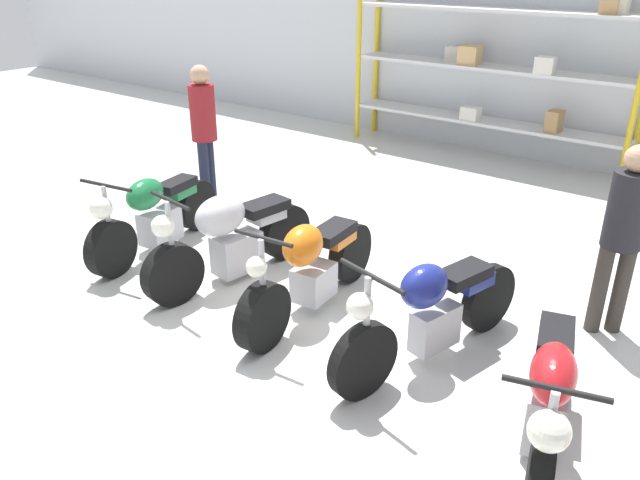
{
  "coord_description": "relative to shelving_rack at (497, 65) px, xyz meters",
  "views": [
    {
      "loc": [
        3.07,
        -3.56,
        3.0
      ],
      "look_at": [
        0.0,
        0.4,
        0.7
      ],
      "focal_mm": 35.0,
      "sensor_mm": 36.0,
      "label": 1
    }
  ],
  "objects": [
    {
      "name": "shelving_rack",
      "position": [
        0.0,
        0.0,
        0.0
      ],
      "size": [
        4.56,
        0.63,
        2.77
      ],
      "color": "gold",
      "rests_on": "ground_plane"
    },
    {
      "name": "back_wall",
      "position": [
        0.78,
        0.37,
        0.34
      ],
      "size": [
        30.0,
        0.08,
        3.6
      ],
      "color": "silver",
      "rests_on": "ground_plane"
    },
    {
      "name": "motorcycle_orange",
      "position": [
        0.73,
        -5.5,
        -1.03
      ],
      "size": [
        0.55,
        2.04,
        1.0
      ],
      "rotation": [
        0.0,
        0.0,
        -1.48
      ],
      "color": "black",
      "rests_on": "ground_plane"
    },
    {
      "name": "person_browsing",
      "position": [
        2.95,
        -4.19,
        -0.48
      ],
      "size": [
        0.45,
        0.45,
        1.67
      ],
      "rotation": [
        0.0,
        0.0,
        2.21
      ],
      "color": "#38332D",
      "rests_on": "ground_plane"
    },
    {
      "name": "person_near_rack",
      "position": [
        -2.01,
        -4.21,
        -0.39
      ],
      "size": [
        0.42,
        0.42,
        1.79
      ],
      "rotation": [
        0.0,
        0.0,
        3.55
      ],
      "color": "#1E2338",
      "rests_on": "ground_plane"
    },
    {
      "name": "motorcycle_blue",
      "position": [
        1.96,
        -5.53,
        -1.0
      ],
      "size": [
        0.76,
        2.04,
        1.0
      ],
      "rotation": [
        0.0,
        0.0,
        -1.81
      ],
      "color": "black",
      "rests_on": "ground_plane"
    },
    {
      "name": "motorcycle_red",
      "position": [
        3.04,
        -5.95,
        -1.04
      ],
      "size": [
        0.78,
        1.91,
        0.95
      ],
      "rotation": [
        0.0,
        0.0,
        -1.29
      ],
      "color": "black",
      "rests_on": "ground_plane"
    },
    {
      "name": "ground_plane",
      "position": [
        0.78,
        -5.82,
        -1.46
      ],
      "size": [
        30.0,
        30.0,
        0.0
      ],
      "primitive_type": "plane",
      "color": "silver"
    },
    {
      "name": "motorcycle_green",
      "position": [
        -1.42,
        -5.54,
        -1.04
      ],
      "size": [
        0.69,
        1.96,
        0.97
      ],
      "rotation": [
        0.0,
        0.0,
        -1.39
      ],
      "color": "black",
      "rests_on": "ground_plane"
    },
    {
      "name": "motorcycle_silver",
      "position": [
        -0.28,
        -5.5,
        -1.0
      ],
      "size": [
        0.6,
        2.0,
        1.04
      ],
      "rotation": [
        0.0,
        0.0,
        -1.7
      ],
      "color": "black",
      "rests_on": "ground_plane"
    }
  ]
}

